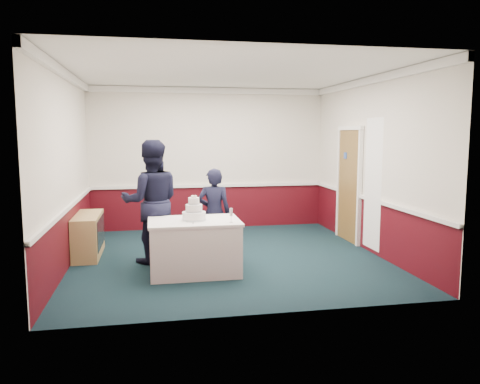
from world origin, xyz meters
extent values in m
plane|color=black|center=(0.00, 0.00, 0.00)|extent=(5.00, 5.00, 0.00)
cube|color=silver|center=(0.00, 2.48, 1.50)|extent=(5.00, 0.05, 3.00)
cube|color=silver|center=(-2.48, 0.00, 1.50)|extent=(0.05, 5.00, 3.00)
cube|color=silver|center=(2.48, 0.00, 1.50)|extent=(0.05, 5.00, 3.00)
cube|color=white|center=(0.00, 0.00, 2.98)|extent=(5.00, 5.00, 0.05)
cube|color=#450910|center=(0.00, 2.48, 0.45)|extent=(5.00, 0.02, 0.90)
cube|color=white|center=(0.00, 2.47, 0.92)|extent=(4.98, 0.05, 0.06)
cube|color=white|center=(0.00, 2.46, 2.93)|extent=(5.00, 0.08, 0.12)
cube|color=brown|center=(2.46, 0.80, 1.05)|extent=(0.05, 0.90, 2.10)
cube|color=#234799|center=(2.44, 0.95, 1.62)|extent=(0.01, 0.12, 0.12)
cube|color=white|center=(2.42, -0.25, 1.20)|extent=(0.02, 0.60, 2.20)
cube|color=tan|center=(-2.28, 0.53, 0.35)|extent=(0.40, 1.20, 0.70)
cube|color=black|center=(-2.07, 0.53, 0.40)|extent=(0.01, 1.00, 0.50)
cube|color=white|center=(-0.62, -0.77, 0.38)|extent=(1.28, 0.88, 0.76)
cube|color=white|center=(-0.62, -0.77, 0.77)|extent=(1.32, 0.92, 0.04)
cylinder|color=white|center=(-0.62, -0.77, 0.85)|extent=(0.34, 0.34, 0.12)
cylinder|color=silver|center=(-0.62, -0.77, 0.80)|extent=(0.35, 0.35, 0.03)
cylinder|color=white|center=(-0.62, -0.77, 0.97)|extent=(0.24, 0.24, 0.11)
cylinder|color=silver|center=(-0.62, -0.77, 0.92)|extent=(0.25, 0.25, 0.02)
cylinder|color=white|center=(-0.62, -0.77, 1.07)|extent=(0.16, 0.16, 0.10)
cylinder|color=silver|center=(-0.62, -0.77, 1.03)|extent=(0.17, 0.17, 0.02)
sphere|color=#EDE5C9|center=(-0.62, -0.77, 1.14)|extent=(0.03, 0.03, 0.03)
sphere|color=#EDE5C9|center=(-0.59, -0.75, 1.14)|extent=(0.03, 0.03, 0.03)
sphere|color=#EDE5C9|center=(-0.64, -0.74, 1.14)|extent=(0.03, 0.03, 0.03)
sphere|color=#EDE5C9|center=(-0.60, -0.79, 1.14)|extent=(0.03, 0.03, 0.03)
sphere|color=#EDE5C9|center=(-0.65, -0.78, 1.14)|extent=(0.03, 0.03, 0.03)
cube|color=silver|center=(-0.65, -0.97, 0.79)|extent=(0.04, 0.22, 0.00)
cylinder|color=silver|center=(-0.12, -1.05, 0.79)|extent=(0.05, 0.05, 0.01)
cylinder|color=silver|center=(-0.12, -1.05, 0.84)|extent=(0.01, 0.01, 0.09)
cylinder|color=silver|center=(-0.12, -1.05, 0.94)|extent=(0.04, 0.04, 0.11)
imported|color=black|center=(-1.23, -0.04, 0.97)|extent=(0.98, 0.78, 1.94)
imported|color=black|center=(-0.22, 0.04, 0.74)|extent=(0.60, 0.46, 1.48)
camera|label=1|loc=(-1.20, -7.47, 2.05)|focal=35.00mm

